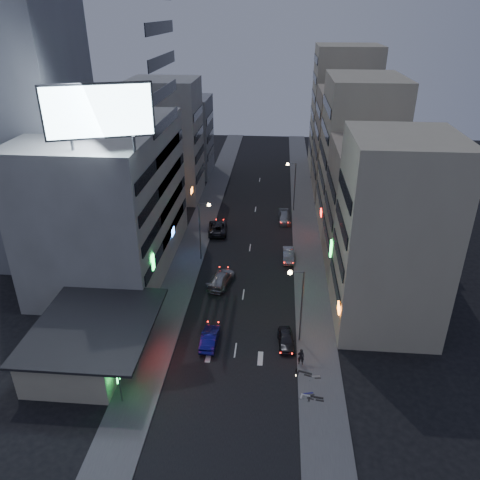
# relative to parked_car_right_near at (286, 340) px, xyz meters

# --- Properties ---
(ground) EXTENTS (180.00, 180.00, 0.00)m
(ground) POSITION_rel_parked_car_right_near_xyz_m (-4.94, -5.25, -0.65)
(ground) COLOR black
(ground) RESTS_ON ground
(sidewalk_left) EXTENTS (4.00, 120.00, 0.12)m
(sidewalk_left) POSITION_rel_parked_car_right_near_xyz_m (-12.94, 24.75, -0.59)
(sidewalk_left) COLOR #4C4C4F
(sidewalk_left) RESTS_ON ground
(sidewalk_right) EXTENTS (4.00, 120.00, 0.12)m
(sidewalk_right) POSITION_rel_parked_car_right_near_xyz_m (3.06, 24.75, -0.59)
(sidewalk_right) COLOR #4C4C4F
(sidewalk_right) RESTS_ON ground
(food_court) EXTENTS (11.00, 13.00, 3.88)m
(food_court) POSITION_rel_parked_car_right_near_xyz_m (-18.84, -3.25, 1.33)
(food_court) COLOR #BAB192
(food_court) RESTS_ON ground
(white_building) EXTENTS (14.00, 24.00, 18.00)m
(white_building) POSITION_rel_parked_car_right_near_xyz_m (-21.94, 14.75, 8.35)
(white_building) COLOR #A4A4A0
(white_building) RESTS_ON ground
(grey_tower) EXTENTS (10.00, 14.00, 34.00)m
(grey_tower) POSITION_rel_parked_car_right_near_xyz_m (-30.94, 17.75, 16.35)
(grey_tower) COLOR gray
(grey_tower) RESTS_ON ground
(shophouse_near) EXTENTS (10.00, 11.00, 20.00)m
(shophouse_near) POSITION_rel_parked_car_right_near_xyz_m (10.06, 5.25, 9.35)
(shophouse_near) COLOR #BAB192
(shophouse_near) RESTS_ON ground
(shophouse_mid) EXTENTS (11.00, 12.00, 16.00)m
(shophouse_mid) POSITION_rel_parked_car_right_near_xyz_m (10.56, 16.75, 7.35)
(shophouse_mid) COLOR tan
(shophouse_mid) RESTS_ON ground
(shophouse_far) EXTENTS (10.00, 14.00, 22.00)m
(shophouse_far) POSITION_rel_parked_car_right_near_xyz_m (10.06, 29.75, 10.35)
(shophouse_far) COLOR #BAB192
(shophouse_far) RESTS_ON ground
(far_left_a) EXTENTS (11.00, 10.00, 20.00)m
(far_left_a) POSITION_rel_parked_car_right_near_xyz_m (-20.44, 39.75, 9.35)
(far_left_a) COLOR #A4A4A0
(far_left_a) RESTS_ON ground
(far_left_b) EXTENTS (12.00, 10.00, 15.00)m
(far_left_b) POSITION_rel_parked_car_right_near_xyz_m (-20.94, 52.75, 6.85)
(far_left_b) COLOR gray
(far_left_b) RESTS_ON ground
(far_right_a) EXTENTS (11.00, 12.00, 18.00)m
(far_right_a) POSITION_rel_parked_car_right_near_xyz_m (10.56, 44.75, 8.35)
(far_right_a) COLOR tan
(far_right_a) RESTS_ON ground
(far_right_b) EXTENTS (12.00, 12.00, 24.00)m
(far_right_b) POSITION_rel_parked_car_right_near_xyz_m (11.06, 58.75, 11.35)
(far_right_b) COLOR #BAB192
(far_right_b) RESTS_ON ground
(billboard) EXTENTS (9.52, 3.75, 6.20)m
(billboard) POSITION_rel_parked_car_right_near_xyz_m (-17.93, 4.72, 21.01)
(billboard) COLOR #595B60
(billboard) RESTS_ON white_building
(street_lamp_right_near) EXTENTS (1.60, 0.44, 8.02)m
(street_lamp_right_near) POSITION_rel_parked_car_right_near_xyz_m (0.97, 0.75, 4.71)
(street_lamp_right_near) COLOR #595B60
(street_lamp_right_near) RESTS_ON sidewalk_right
(street_lamp_left) EXTENTS (1.60, 0.44, 8.02)m
(street_lamp_left) POSITION_rel_parked_car_right_near_xyz_m (-10.84, 16.75, 4.71)
(street_lamp_left) COLOR #595B60
(street_lamp_left) RESTS_ON sidewalk_left
(street_lamp_right_far) EXTENTS (1.60, 0.44, 8.02)m
(street_lamp_right_far) POSITION_rel_parked_car_right_near_xyz_m (0.97, 34.75, 4.71)
(street_lamp_right_far) COLOR #595B60
(street_lamp_right_far) RESTS_ON sidewalk_right
(parked_car_right_near) EXTENTS (1.88, 3.96, 1.31)m
(parked_car_right_near) POSITION_rel_parked_car_right_near_xyz_m (0.00, 0.00, 0.00)
(parked_car_right_near) COLOR #2A2A30
(parked_car_right_near) RESTS_ON ground
(parked_car_right_mid) EXTENTS (1.49, 4.16, 1.37)m
(parked_car_right_mid) POSITION_rel_parked_car_right_near_xyz_m (0.37, 17.73, 0.03)
(parked_car_right_mid) COLOR #979A9F
(parked_car_right_mid) RESTS_ON ground
(parked_car_left) EXTENTS (3.18, 5.92, 1.58)m
(parked_car_left) POSITION_rel_parked_car_right_near_xyz_m (-10.10, 25.38, 0.14)
(parked_car_left) COLOR black
(parked_car_left) RESTS_ON ground
(parked_car_right_far) EXTENTS (2.15, 4.67, 1.32)m
(parked_car_right_far) POSITION_rel_parked_car_right_near_xyz_m (-0.15, 30.21, 0.01)
(parked_car_right_far) COLOR #92969A
(parked_car_right_far) RESTS_ON ground
(road_car_blue) EXTENTS (1.60, 4.35, 1.42)m
(road_car_blue) POSITION_rel_parked_car_right_near_xyz_m (-7.57, -0.47, 0.06)
(road_car_blue) COLOR navy
(road_car_blue) RESTS_ON ground
(road_car_silver) EXTENTS (3.40, 5.84, 1.59)m
(road_car_silver) POSITION_rel_parked_car_right_near_xyz_m (-7.79, 10.75, 0.14)
(road_car_silver) COLOR #999BA0
(road_car_silver) RESTS_ON ground
(person) EXTENTS (0.65, 0.45, 1.74)m
(person) POSITION_rel_parked_car_right_near_xyz_m (1.36, -2.83, 0.34)
(person) COLOR black
(person) RESTS_ON sidewalk_right
(scooter_black_a) EXTENTS (0.91, 1.99, 1.17)m
(scooter_black_a) POSITION_rel_parked_car_right_near_xyz_m (3.24, -6.93, 0.05)
(scooter_black_a) COLOR black
(scooter_black_a) RESTS_ON sidewalk_right
(scooter_silver_a) EXTENTS (0.97, 1.77, 1.03)m
(scooter_silver_a) POSITION_rel_parked_car_right_near_xyz_m (2.45, -6.86, -0.02)
(scooter_silver_a) COLOR #A9ACB1
(scooter_silver_a) RESTS_ON sidewalk_right
(scooter_blue) EXTENTS (0.91, 1.69, 0.98)m
(scooter_blue) POSITION_rel_parked_car_right_near_xyz_m (2.35, -6.32, -0.04)
(scooter_blue) COLOR navy
(scooter_blue) RESTS_ON sidewalk_right
(scooter_black_b) EXTENTS (1.15, 2.06, 1.19)m
(scooter_black_b) POSITION_rel_parked_car_right_near_xyz_m (2.43, -4.02, 0.06)
(scooter_black_b) COLOR black
(scooter_black_b) RESTS_ON sidewalk_right
(scooter_silver_b) EXTENTS (0.76, 1.68, 0.99)m
(scooter_silver_b) POSITION_rel_parked_car_right_near_xyz_m (3.10, -4.21, -0.04)
(scooter_silver_b) COLOR #97999E
(scooter_silver_b) RESTS_ON sidewalk_right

